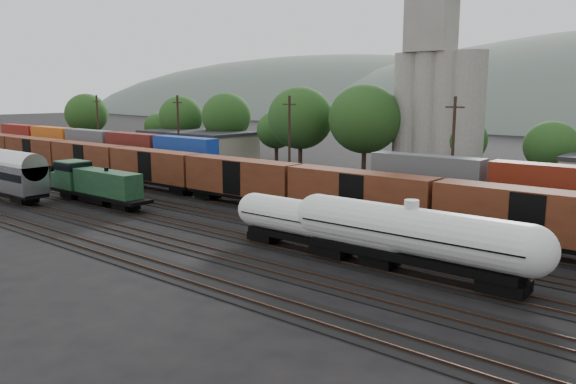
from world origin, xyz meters
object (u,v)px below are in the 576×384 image
Objects in this scene: orange_locomotive at (281,181)px; grain_silo at (436,101)px; tank_car_a at (318,223)px; green_locomotive at (93,183)px.

grain_silo reaches higher than orange_locomotive.
green_locomotive is at bearing -180.00° from tank_car_a.
orange_locomotive is at bearing -104.43° from grain_silo.
green_locomotive is 31.35m from tank_car_a.
green_locomotive is 1.01× the size of tank_car_a.
orange_locomotive is (14.94, 15.00, -0.10)m from green_locomotive.
tank_car_a is 0.98× the size of orange_locomotive.
tank_car_a is at bearing 0.00° from green_locomotive.
grain_silo is (21.63, 41.00, 8.78)m from green_locomotive.
orange_locomotive is at bearing 137.56° from tank_car_a.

